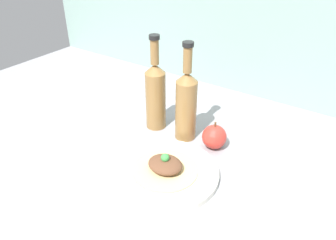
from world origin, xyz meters
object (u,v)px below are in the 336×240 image
(plated_food, at_px, (165,166))
(cider_bottle_right, at_px, (186,103))
(plate, at_px, (165,172))
(cider_bottle_left, at_px, (156,94))
(apple, at_px, (214,137))

(plated_food, height_order, cider_bottle_right, cider_bottle_right)
(plate, height_order, cider_bottle_left, cider_bottle_left)
(plated_food, xyz_separation_m, cider_bottle_right, (-0.05, 0.18, 0.08))
(cider_bottle_right, height_order, apple, cider_bottle_right)
(cider_bottle_right, xyz_separation_m, apple, (0.10, 0.00, -0.08))
(plate, relative_size, apple, 3.27)
(cider_bottle_right, relative_size, apple, 3.50)
(cider_bottle_left, relative_size, cider_bottle_right, 1.00)
(cider_bottle_left, bearing_deg, apple, 0.00)
(plate, xyz_separation_m, plated_food, (0.00, 0.00, 0.02))
(cider_bottle_left, xyz_separation_m, apple, (0.20, 0.00, -0.08))
(cider_bottle_left, bearing_deg, plated_food, -48.40)
(plate, distance_m, cider_bottle_right, 0.21)
(plated_food, distance_m, cider_bottle_right, 0.21)
(apple, bearing_deg, plate, -104.00)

